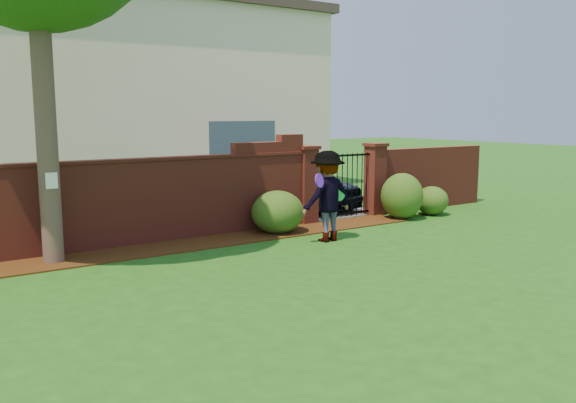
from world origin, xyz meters
TOP-DOWN VIEW (x-y plane):
  - ground at (0.00, 0.00)m, footprint 80.00×80.00m
  - mulch_bed at (-0.95, 3.34)m, footprint 11.10×1.08m
  - brick_wall at (-2.01, 4.00)m, footprint 8.70×0.31m
  - brick_wall_return at (6.60, 4.00)m, footprint 4.00×0.25m
  - pillar_left at (2.40, 4.00)m, footprint 0.50×0.50m
  - pillar_right at (4.60, 4.00)m, footprint 0.50×0.50m
  - iron_gate at (3.50, 4.00)m, footprint 1.78×0.03m
  - driveway at (3.50, 8.00)m, footprint 3.20×8.00m
  - house at (1.00, 12.00)m, footprint 12.40×6.40m
  - car at (3.72, 5.91)m, footprint 1.95×4.16m
  - paper_notice at (-3.60, 3.21)m, footprint 0.20×0.01m
  - shrub_left at (1.16, 3.37)m, footprint 1.17×1.17m
  - shrub_middle at (4.73, 3.13)m, footprint 1.06×1.06m
  - shrub_right at (5.82, 3.13)m, footprint 0.85×0.85m
  - man at (1.59, 2.10)m, footprint 1.26×0.77m
  - frisbee_purple at (1.20, 1.90)m, footprint 0.31×0.20m
  - frisbee_green at (1.82, 2.05)m, footprint 0.30×0.09m

SIDE VIEW (x-z plane):
  - ground at x=0.00m, z-range -0.01..0.00m
  - driveway at x=3.50m, z-range 0.00..0.01m
  - mulch_bed at x=-0.95m, z-range 0.00..0.03m
  - shrub_right at x=5.82m, z-range 0.00..0.75m
  - shrub_left at x=1.16m, z-range 0.00..0.96m
  - shrub_middle at x=4.73m, z-range 0.00..1.17m
  - car at x=3.72m, z-range 0.00..1.38m
  - brick_wall_return at x=6.60m, z-range 0.00..1.70m
  - iron_gate at x=3.50m, z-range 0.05..1.65m
  - brick_wall at x=-2.01m, z-range -0.15..2.01m
  - man at x=1.59m, z-range 0.00..1.89m
  - pillar_left at x=2.40m, z-range 0.02..1.90m
  - pillar_right at x=4.60m, z-range 0.02..1.90m
  - frisbee_green at x=1.82m, z-range 0.83..1.13m
  - frisbee_purple at x=1.20m, z-range 1.17..1.47m
  - paper_notice at x=-3.60m, z-range 1.36..1.64m
  - house at x=1.00m, z-range 0.01..6.31m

